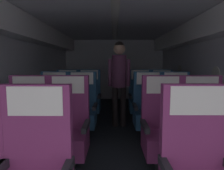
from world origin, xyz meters
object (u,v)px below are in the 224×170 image
Objects in this scene: seat_c_left_window at (54,110)px; seat_b_left_aisle at (67,131)px; seat_c_left_aisle at (82,111)px; seat_c_right_window at (148,111)px; seat_d_left_aisle at (89,100)px; seat_d_right_aisle at (162,100)px; seat_b_right_window at (163,131)px; flight_attendant at (119,74)px; seat_d_left_window at (67,100)px; seat_c_right_aisle at (176,111)px; seat_d_right_window at (140,100)px; seat_b_left_window at (28,131)px; seat_b_right_aisle at (203,132)px.

seat_b_left_aisle is at bearing -65.36° from seat_c_left_window.
seat_c_left_aisle is 1.09m from seat_c_right_window.
seat_d_left_aisle and seat_d_right_aisle have the same top height.
seat_b_right_window is 0.67× the size of flight_attendant.
seat_c_left_aisle and seat_d_left_window have the same top height.
seat_c_left_window is at bearing 179.45° from seat_c_right_aisle.
flight_attendant is at bearing 30.39° from seat_c_left_window.
seat_d_right_aisle is at bearing -2.16° from seat_d_right_window.
seat_d_right_window is (1.55, 0.96, 0.00)m from seat_c_left_window.
seat_b_left_window is at bearing -112.27° from flight_attendant.
seat_c_left_aisle is 1.00× the size of seat_c_right_aisle.
seat_d_left_window is at bearing 136.10° from seat_b_right_aisle.
seat_b_left_window and seat_c_right_window have the same top height.
seat_d_left_aisle is 1.09m from seat_d_right_window.
seat_b_left_aisle and seat_d_left_aisle have the same top height.
seat_b_left_window is 0.67× the size of flight_attendant.
seat_b_right_window is (1.56, 0.00, 0.00)m from seat_b_left_window.
seat_d_right_aisle is 1.00× the size of seat_d_right_window.
seat_b_right_window is at bearing -41.76° from seat_c_left_aisle.
seat_c_left_aisle is at bearing 147.73° from seat_b_right_aisle.
seat_c_left_aisle is at bearing 89.60° from seat_b_left_aisle.
seat_b_left_window is 1.00× the size of seat_d_right_aisle.
seat_b_left_window and seat_b_right_window have the same top height.
seat_c_left_aisle is 0.98m from seat_d_left_aisle.
seat_b_left_window and seat_d_right_window have the same top height.
seat_b_left_window is at bearing -103.50° from seat_d_left_aisle.
seat_d_right_window is at bearing 41.73° from seat_c_left_aisle.
seat_b_right_aisle is 2.01m from seat_d_right_window.
seat_b_right_aisle is at bearing -76.82° from seat_d_right_window.
seat_b_left_window is 1.00× the size of seat_b_left_aisle.
seat_c_right_window is (-0.46, -0.00, 0.00)m from seat_c_right_aisle.
seat_b_left_aisle is 1.00× the size of seat_d_left_window.
seat_b_left_aisle is 2.24m from seat_d_right_window.
seat_d_right_window is at bearing 46.74° from flight_attendant.
flight_attendant is (1.10, 0.64, 0.56)m from seat_c_left_window.
seat_c_left_window is 1.00× the size of seat_d_left_aisle.
seat_c_right_aisle is at bearing 90.01° from seat_b_right_aisle.
seat_c_left_aisle is 1.83m from seat_d_right_aisle.
flight_attendant reaches higher than seat_d_right_aisle.
seat_b_left_aisle is 1.96m from seat_d_left_aisle.
seat_d_left_aisle is at bearing 179.34° from seat_d_right_aisle.
seat_b_right_aisle is at bearing -0.03° from seat_b_right_window.
seat_c_left_aisle and seat_d_right_window have the same top height.
seat_b_right_aisle and seat_c_right_window have the same top height.
seat_c_left_window is at bearing 147.57° from seat_b_right_window.
seat_b_right_window is at bearing 179.97° from seat_b_right_aisle.
seat_d_left_aisle is (0.47, 0.02, 0.00)m from seat_d_left_window.
seat_c_right_aisle is at bearing 64.91° from seat_b_right_window.
seat_b_right_aisle is at bearing -48.95° from flight_attendant.
seat_c_left_window is (-2.01, 0.99, 0.00)m from seat_b_right_aisle.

